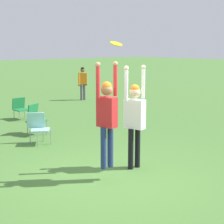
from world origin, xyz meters
TOP-DOWN VIEW (x-y plane):
  - ground_plane at (0.00, 0.00)m, footprint 120.00×120.00m
  - person_jumping at (-0.14, -0.10)m, footprint 0.54×0.43m
  - person_defending at (0.82, 0.10)m, footprint 0.61×0.49m
  - frisbee at (0.12, -0.08)m, footprint 0.25×0.24m
  - camping_chair_0 at (0.76, 4.41)m, footprint 0.66×0.73m
  - camping_chair_1 at (1.54, 6.89)m, footprint 0.52×0.56m
  - camping_chair_2 at (0.28, 3.37)m, footprint 0.68×0.75m
  - person_spectator_near at (6.24, 9.40)m, footprint 0.55×0.38m

SIDE VIEW (x-z plane):
  - ground_plane at x=0.00m, z-range 0.00..0.00m
  - camping_chair_1 at x=1.54m, z-range 0.06..0.85m
  - camping_chair_2 at x=0.28m, z-range 0.07..0.93m
  - camping_chair_0 at x=0.76m, z-range 0.07..1.00m
  - person_spectator_near at x=6.24m, z-range 0.16..1.80m
  - person_defending at x=0.82m, z-range 0.09..2.37m
  - person_jumping at x=-0.14m, z-range 0.33..2.46m
  - frisbee at x=0.12m, z-range 2.68..2.78m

